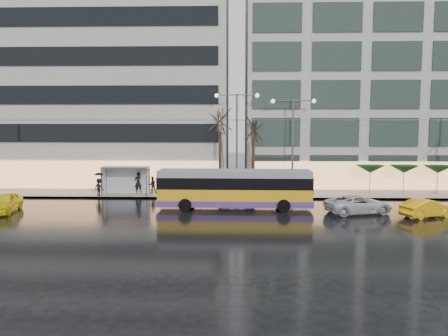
{
  "coord_description": "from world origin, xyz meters",
  "views": [
    {
      "loc": [
        1.95,
        -28.29,
        6.54
      ],
      "look_at": [
        1.02,
        5.0,
        3.12
      ],
      "focal_mm": 35.0,
      "sensor_mm": 36.0,
      "label": 1
    }
  ],
  "objects_px": {
    "trolleybus": "(235,190)",
    "street_lamp_near": "(237,130)",
    "taxi_a": "(4,203)",
    "bus_shelter": "(122,174)"
  },
  "relations": [
    {
      "from": "taxi_a",
      "to": "bus_shelter",
      "type": "bearing_deg",
      "value": 40.09
    },
    {
      "from": "taxi_a",
      "to": "street_lamp_near",
      "type": "bearing_deg",
      "value": 15.81
    },
    {
      "from": "trolleybus",
      "to": "street_lamp_near",
      "type": "height_order",
      "value": "street_lamp_near"
    },
    {
      "from": "bus_shelter",
      "to": "street_lamp_near",
      "type": "height_order",
      "value": "street_lamp_near"
    },
    {
      "from": "street_lamp_near",
      "to": "taxi_a",
      "type": "height_order",
      "value": "street_lamp_near"
    },
    {
      "from": "trolleybus",
      "to": "taxi_a",
      "type": "bearing_deg",
      "value": -173.88
    },
    {
      "from": "bus_shelter",
      "to": "taxi_a",
      "type": "distance_m",
      "value": 10.35
    },
    {
      "from": "street_lamp_near",
      "to": "taxi_a",
      "type": "relative_size",
      "value": 2.16
    },
    {
      "from": "street_lamp_near",
      "to": "taxi_a",
      "type": "distance_m",
      "value": 19.58
    },
    {
      "from": "trolleybus",
      "to": "taxi_a",
      "type": "xyz_separation_m",
      "value": [
        -16.97,
        -1.82,
        -0.75
      ]
    }
  ]
}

